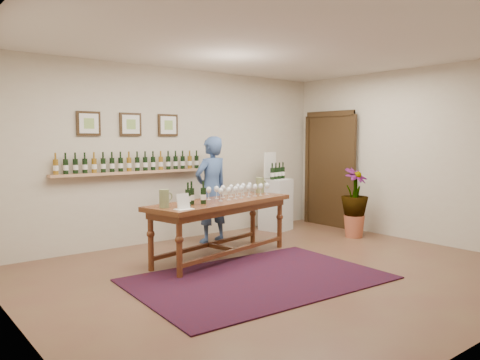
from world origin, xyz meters
TOP-DOWN VIEW (x-y plane):
  - ground at (0.00, 0.00)m, footprint 6.00×6.00m
  - room_shell at (2.11, 1.86)m, footprint 6.00×6.00m
  - rug at (-0.41, -0.07)m, footprint 3.01×2.10m
  - tasting_table at (-0.16, 1.02)m, footprint 2.40×1.19m
  - table_glasses at (0.20, 1.14)m, footprint 1.39×0.54m
  - table_bottles at (-0.69, 0.89)m, footprint 0.32×0.21m
  - pitcher_left at (-1.13, 0.87)m, footprint 0.17×0.17m
  - pitcher_right at (0.84, 1.35)m, footprint 0.20×0.20m
  - menu_card at (-1.01, 0.63)m, footprint 0.22×0.16m
  - display_pedestal at (1.83, 2.04)m, footprint 0.57×0.57m
  - pedestal_bottles at (1.85, 2.02)m, footprint 0.35×0.17m
  - info_sign at (1.76, 2.14)m, footprint 0.36×0.11m
  - potted_plant at (2.42, 0.74)m, footprint 0.57×0.57m
  - person at (0.32, 1.94)m, footprint 0.65×0.46m

SIDE VIEW (x-z plane):
  - ground at x=0.00m, z-range 0.00..0.00m
  - rug at x=-0.41m, z-range 0.00..0.02m
  - display_pedestal at x=1.83m, z-range 0.00..0.93m
  - potted_plant at x=2.42m, z-range 0.09..1.10m
  - tasting_table at x=-0.16m, z-range 0.28..1.10m
  - person at x=0.32m, z-range 0.00..1.70m
  - table_glasses at x=0.20m, z-range 0.81..1.00m
  - menu_card at x=-1.01m, z-range 0.81..1.00m
  - pitcher_left at x=-1.13m, z-range 0.81..1.04m
  - pitcher_right at x=0.84m, z-range 0.81..1.05m
  - table_bottles at x=-0.69m, z-range 0.81..1.13m
  - pedestal_bottles at x=1.85m, z-range 0.93..1.27m
  - room_shell at x=2.11m, z-range -1.88..4.12m
  - info_sign at x=1.76m, z-range 0.93..1.44m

